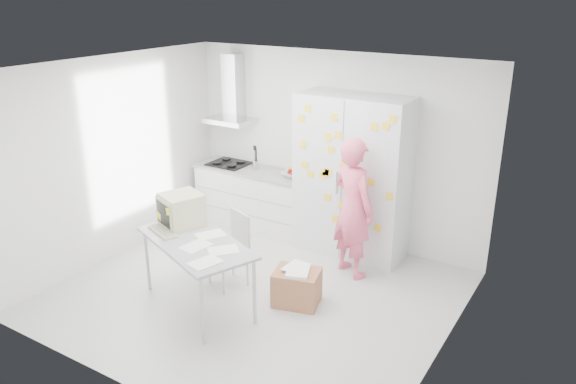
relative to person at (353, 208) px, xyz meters
The scene contains 10 objects.
floor 1.61m from the person, 124.03° to the right, with size 4.50×4.00×0.02m, color silver.
walls 0.95m from the person, 152.91° to the right, with size 4.52×4.01×2.70m.
ceiling 2.24m from the person, 124.03° to the right, with size 4.50×4.00×0.02m, color white.
counter_run 2.08m from the person, 162.82° to the left, with size 1.84×0.63×1.28m.
range_hood 2.72m from the person, 162.90° to the left, with size 0.70×0.48×1.01m.
tall_cabinet 0.67m from the person, 116.99° to the left, with size 1.50×0.68×2.20m.
person is the anchor object (origin of this frame).
desk 2.06m from the person, 133.54° to the right, with size 1.70×1.28×1.22m.
chair 1.56m from the person, 138.09° to the right, with size 0.55×0.55×0.93m.
cardboard_box 1.24m from the person, 101.71° to the right, with size 0.61×0.53×0.45m.
Camera 1 is at (3.46, -4.85, 3.51)m, focal length 35.00 mm.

